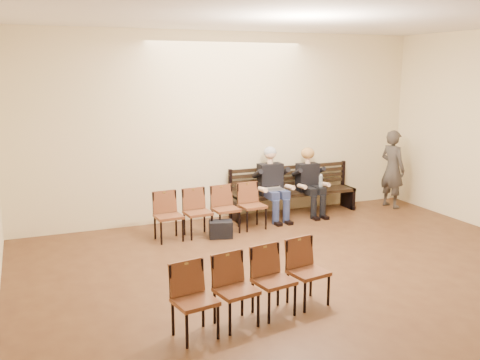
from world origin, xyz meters
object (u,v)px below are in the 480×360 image
(water_bottle, at_px, (321,187))
(chair_row_front, at_px, (212,211))
(bag, at_px, (221,229))
(passerby, at_px, (393,163))
(laptop, at_px, (274,191))
(seated_woman, at_px, (310,184))
(seated_man, at_px, (272,183))
(bench, at_px, (294,203))
(chair_row_back, at_px, (255,286))

(water_bottle, xyz_separation_m, chair_row_front, (-2.34, -0.32, -0.17))
(chair_row_front, bearing_deg, bag, -76.79)
(water_bottle, distance_m, passerby, 1.76)
(laptop, xyz_separation_m, chair_row_front, (-1.38, -0.38, -0.17))
(seated_woman, bearing_deg, seated_man, 180.00)
(bench, height_order, seated_man, seated_man)
(passerby, distance_m, chair_row_front, 4.12)
(seated_woman, relative_size, laptop, 3.47)
(seated_man, bearing_deg, water_bottle, -12.93)
(bench, xyz_separation_m, chair_row_back, (-2.55, -3.90, 0.18))
(bench, distance_m, chair_row_front, 2.05)
(seated_man, relative_size, chair_row_back, 0.69)
(seated_woman, xyz_separation_m, chair_row_back, (-2.83, -3.78, -0.20))
(seated_man, distance_m, seated_woman, 0.82)
(laptop, height_order, chair_row_back, chair_row_back)
(seated_woman, bearing_deg, passerby, -4.77)
(water_bottle, height_order, chair_row_front, chair_row_front)
(bag, xyz_separation_m, chair_row_front, (-0.07, 0.24, 0.27))
(seated_man, relative_size, bag, 3.48)
(chair_row_back, bearing_deg, bench, 46.61)
(passerby, bearing_deg, chair_row_back, 117.11)
(passerby, xyz_separation_m, chair_row_front, (-4.07, -0.38, -0.51))
(water_bottle, bearing_deg, bag, -166.31)
(bench, distance_m, seated_woman, 0.49)
(seated_man, xyz_separation_m, chair_row_back, (-2.02, -3.78, -0.28))
(passerby, bearing_deg, chair_row_front, 84.66)
(bag, bearing_deg, water_bottle, 13.69)
(bench, height_order, seated_woman, seated_woman)
(chair_row_back, bearing_deg, seated_man, 51.70)
(water_bottle, bearing_deg, laptop, 176.33)
(seated_man, xyz_separation_m, seated_woman, (0.82, 0.00, -0.08))
(bench, relative_size, seated_man, 1.91)
(seated_woman, xyz_separation_m, chair_row_front, (-2.22, -0.53, -0.19))
(laptop, height_order, water_bottle, same)
(water_bottle, distance_m, bag, 2.37)
(chair_row_front, distance_m, chair_row_back, 3.30)
(bag, bearing_deg, seated_woman, 19.64)
(passerby, height_order, chair_row_front, passerby)
(water_bottle, xyz_separation_m, passerby, (1.73, 0.06, 0.34))
(water_bottle, distance_m, chair_row_front, 2.36)
(chair_row_back, bearing_deg, bag, 66.95)
(seated_man, relative_size, passerby, 0.74)
(laptop, height_order, chair_row_front, chair_row_front)
(bench, distance_m, water_bottle, 0.63)
(water_bottle, bearing_deg, chair_row_back, -129.65)
(passerby, distance_m, chair_row_back, 5.94)
(passerby, relative_size, chair_row_front, 0.92)
(seated_man, height_order, water_bottle, seated_man)
(seated_man, bearing_deg, seated_woman, 0.00)
(seated_woman, xyz_separation_m, laptop, (-0.84, -0.15, -0.03))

